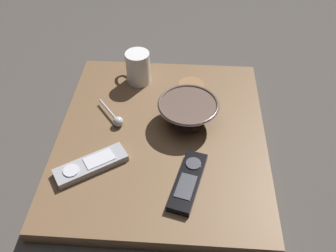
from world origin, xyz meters
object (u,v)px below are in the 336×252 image
object	(u,v)px
cereal_bowl	(188,111)
teaspoon	(117,120)
coffee_mug	(138,67)
tv_remote_far	(91,165)
tv_remote_near	(188,181)
drink_coaster	(191,85)

from	to	relation	value
cereal_bowl	teaspoon	bearing A→B (deg)	6.05
coffee_mug	tv_remote_far	world-z (taller)	coffee_mug
cereal_bowl	teaspoon	world-z (taller)	cereal_bowl
teaspoon	tv_remote_near	bearing A→B (deg)	136.68
cereal_bowl	drink_coaster	bearing A→B (deg)	-92.57
tv_remote_far	coffee_mug	bearing A→B (deg)	-101.82
drink_coaster	tv_remote_near	bearing A→B (deg)	89.93
tv_remote_near	tv_remote_far	world-z (taller)	same
teaspoon	drink_coaster	size ratio (longest dim) A/B	1.27
drink_coaster	coffee_mug	bearing A→B (deg)	-4.96
teaspoon	tv_remote_far	world-z (taller)	teaspoon
teaspoon	tv_remote_near	distance (m)	0.28
cereal_bowl	coffee_mug	bearing A→B (deg)	-47.66
cereal_bowl	drink_coaster	size ratio (longest dim) A/B	2.10
cereal_bowl	teaspoon	distance (m)	0.20
tv_remote_near	coffee_mug	bearing A→B (deg)	-66.70
cereal_bowl	teaspoon	size ratio (longest dim) A/B	1.65
drink_coaster	teaspoon	bearing A→B (deg)	41.86
coffee_mug	tv_remote_near	bearing A→B (deg)	113.30
tv_remote_near	tv_remote_far	distance (m)	0.24
coffee_mug	drink_coaster	bearing A→B (deg)	175.04
teaspoon	tv_remote_far	size ratio (longest dim) A/B	0.57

